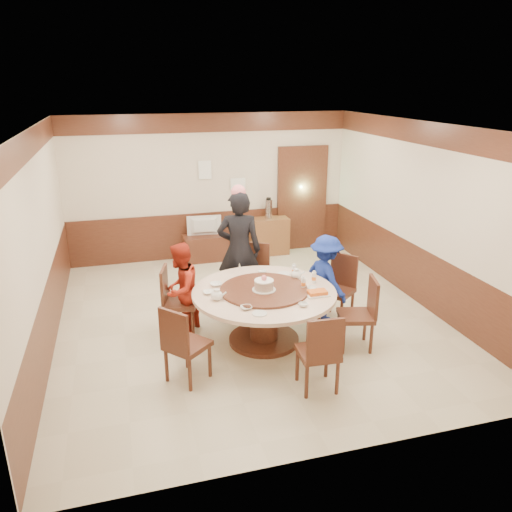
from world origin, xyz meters
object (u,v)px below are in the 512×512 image
object	(u,v)px
person_blue	(326,278)
person_red	(181,289)
person_standing	(239,250)
birthday_cake	(264,285)
side_cabinet	(268,236)
shrimp_platter	(317,293)
thermos	(268,209)
banquet_table	(264,306)
tv_stand	(205,248)
television	(204,226)

from	to	relation	value
person_blue	person_red	bearing A→B (deg)	72.11
person_standing	birthday_cake	xyz separation A→B (m)	(0.02, -1.27, -0.07)
side_cabinet	person_standing	bearing A→B (deg)	-117.08
shrimp_platter	thermos	xyz separation A→B (m)	(0.51, 3.83, 0.16)
banquet_table	person_blue	size ratio (longest dim) A/B	1.47
banquet_table	tv_stand	bearing A→B (deg)	93.01
shrimp_platter	person_blue	bearing A→B (deg)	59.41
person_standing	person_blue	world-z (taller)	person_standing
person_blue	television	world-z (taller)	person_blue
television	birthday_cake	bearing A→B (deg)	97.45
person_standing	television	xyz separation A→B (m)	(-0.15, 2.25, -0.23)
person_red	shrimp_platter	distance (m)	1.87
banquet_table	person_red	bearing A→B (deg)	151.86
person_red	thermos	size ratio (longest dim) A/B	3.47
birthday_cake	television	bearing A→B (deg)	92.71
birthday_cake	side_cabinet	size ratio (longest dim) A/B	0.39
person_red	shrimp_platter	world-z (taller)	person_red
person_blue	birthday_cake	world-z (taller)	person_blue
banquet_table	person_red	world-z (taller)	person_red
person_red	thermos	distance (m)	3.67
shrimp_platter	side_cabinet	world-z (taller)	shrimp_platter
person_standing	side_cabinet	world-z (taller)	person_standing
person_red	side_cabinet	size ratio (longest dim) A/B	1.65
banquet_table	shrimp_platter	xyz separation A→B (m)	(0.62, -0.32, 0.24)
shrimp_platter	side_cabinet	bearing A→B (deg)	82.43
shrimp_platter	television	bearing A→B (deg)	101.94
birthday_cake	thermos	world-z (taller)	thermos
banquet_table	shrimp_platter	bearing A→B (deg)	-27.47
person_blue	birthday_cake	bearing A→B (deg)	98.94
banquet_table	person_blue	xyz separation A→B (m)	(1.06, 0.42, 0.11)
person_blue	side_cabinet	world-z (taller)	person_blue
side_cabinet	thermos	size ratio (longest dim) A/B	2.11
banquet_table	birthday_cake	distance (m)	0.32
shrimp_platter	side_cabinet	distance (m)	3.88
person_blue	side_cabinet	xyz separation A→B (m)	(0.07, 3.08, -0.27)
banquet_table	side_cabinet	world-z (taller)	banquet_table
person_red	birthday_cake	size ratio (longest dim) A/B	4.24
person_blue	shrimp_platter	size ratio (longest dim) A/B	4.31
thermos	television	bearing A→B (deg)	-178.69
tv_stand	person_blue	bearing A→B (deg)	-67.87
banquet_table	shrimp_platter	distance (m)	0.74
person_red	television	size ratio (longest dim) A/B	1.97
person_standing	person_red	world-z (taller)	person_standing
person_blue	television	xyz separation A→B (m)	(-1.24, 3.05, 0.05)
person_red	person_blue	xyz separation A→B (m)	(2.09, -0.13, -0.01)
television	person_red	bearing A→B (deg)	78.59
birthday_cake	person_red	bearing A→B (deg)	149.68
shrimp_platter	television	distance (m)	3.88
tv_stand	television	size ratio (longest dim) A/B	1.27
banquet_table	thermos	size ratio (longest dim) A/B	5.01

